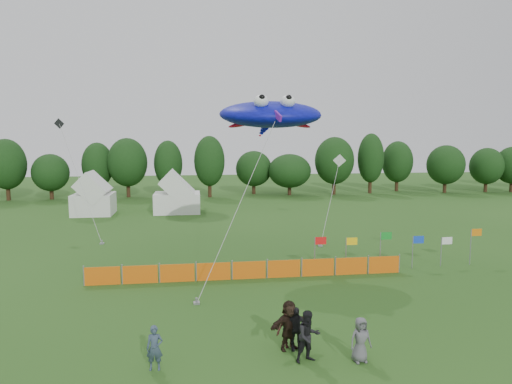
{
  "coord_description": "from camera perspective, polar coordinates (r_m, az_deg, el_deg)",
  "views": [
    {
      "loc": [
        -3.14,
        -16.69,
        7.97
      ],
      "look_at": [
        0.0,
        6.0,
        5.2
      ],
      "focal_mm": 32.0,
      "sensor_mm": 36.0,
      "label": 1
    }
  ],
  "objects": [
    {
      "name": "spectator_b",
      "position": [
        17.06,
        6.58,
        -17.5
      ],
      "size": [
        1.06,
        0.92,
        1.87
      ],
      "primitive_type": "imported",
      "rotation": [
        0.0,
        0.0,
        0.26
      ],
      "color": "black",
      "rests_on": "ground"
    },
    {
      "name": "spectator_c",
      "position": [
        18.09,
        4.2,
        -16.5
      ],
      "size": [
        1.07,
        0.66,
        1.59
      ],
      "primitive_type": "imported",
      "rotation": [
        0.0,
        0.0,
        0.07
      ],
      "color": "#311813",
      "rests_on": "ground"
    },
    {
      "name": "ground",
      "position": [
        18.76,
        2.64,
        -18.25
      ],
      "size": [
        160.0,
        160.0,
        0.0
      ],
      "primitive_type": "plane",
      "color": "#234C16",
      "rests_on": "ground"
    },
    {
      "name": "tent_left",
      "position": [
        49.94,
        -19.65,
        -0.62
      ],
      "size": [
        4.03,
        4.03,
        3.56
      ],
      "color": "silver",
      "rests_on": "ground"
    },
    {
      "name": "small_kite_dark",
      "position": [
        39.69,
        -21.7,
        2.86
      ],
      "size": [
        4.93,
        6.52,
        9.56
      ],
      "color": "black",
      "rests_on": "ground"
    },
    {
      "name": "spectator_f",
      "position": [
        17.89,
        4.17,
        -16.25
      ],
      "size": [
        1.83,
        1.1,
        1.88
      ],
      "primitive_type": "imported",
      "rotation": [
        0.0,
        0.0,
        0.33
      ],
      "color": "black",
      "rests_on": "ground"
    },
    {
      "name": "flag_row",
      "position": [
        29.32,
        17.34,
        -6.38
      ],
      "size": [
        10.73,
        0.65,
        2.27
      ],
      "color": "gray",
      "rests_on": "ground"
    },
    {
      "name": "spectator_a",
      "position": [
        16.87,
        -12.55,
        -18.49
      ],
      "size": [
        0.59,
        0.41,
        1.56
      ],
      "primitive_type": "imported",
      "rotation": [
        0.0,
        0.0,
        -0.07
      ],
      "color": "#334355",
      "rests_on": "ground"
    },
    {
      "name": "treeline",
      "position": [
        61.92,
        -3.46,
        3.37
      ],
      "size": [
        104.57,
        8.78,
        8.36
      ],
      "color": "#382314",
      "rests_on": "ground"
    },
    {
      "name": "spectator_e",
      "position": [
        17.42,
        12.93,
        -17.55
      ],
      "size": [
        0.84,
        0.59,
        1.62
      ],
      "primitive_type": "imported",
      "rotation": [
        0.0,
        0.0,
        0.1
      ],
      "color": "#58575D",
      "rests_on": "ground"
    },
    {
      "name": "stingray_kite",
      "position": [
        29.43,
        1.76,
        9.59
      ],
      "size": [
        8.26,
        15.96,
        10.54
      ],
      "color": "#0D12BF",
      "rests_on": "ground"
    },
    {
      "name": "small_kite_white",
      "position": [
        38.2,
        9.75,
        1.01
      ],
      "size": [
        4.17,
        6.85,
        6.51
      ],
      "color": "white",
      "rests_on": "ground"
    },
    {
      "name": "barrier_fence",
      "position": [
        26.1,
        -0.89,
        -9.74
      ],
      "size": [
        17.9,
        0.06,
        1.0
      ],
      "color": "#DC5D0C",
      "rests_on": "ground"
    },
    {
      "name": "spectator_d",
      "position": [
        17.91,
        4.97,
        -16.63
      ],
      "size": [
        0.99,
        0.44,
        1.66
      ],
      "primitive_type": "imported",
      "rotation": [
        0.0,
        0.0,
        -0.04
      ],
      "color": "black",
      "rests_on": "ground"
    },
    {
      "name": "tent_right",
      "position": [
        49.03,
        -9.82,
        -0.53
      ],
      "size": [
        4.86,
        3.88,
        3.43
      ],
      "color": "white",
      "rests_on": "ground"
    }
  ]
}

